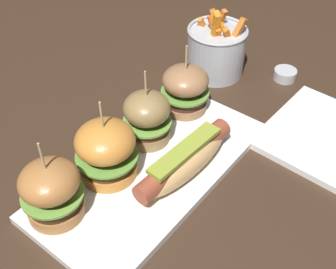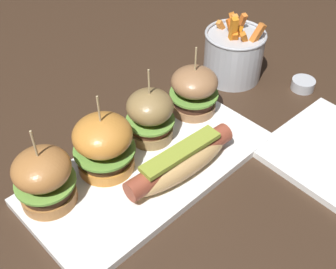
% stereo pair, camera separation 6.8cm
% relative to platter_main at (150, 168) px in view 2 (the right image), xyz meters
% --- Properties ---
extents(ground_plane, '(3.00, 3.00, 0.00)m').
position_rel_platter_main_xyz_m(ground_plane, '(0.00, 0.00, -0.01)').
color(ground_plane, '#382619').
extents(platter_main, '(0.41, 0.20, 0.01)m').
position_rel_platter_main_xyz_m(platter_main, '(0.00, 0.00, 0.00)').
color(platter_main, white).
rests_on(platter_main, ground).
extents(hot_dog, '(0.20, 0.07, 0.05)m').
position_rel_platter_main_xyz_m(hot_dog, '(0.02, -0.05, 0.03)').
color(hot_dog, tan).
rests_on(hot_dog, platter_main).
extents(slider_far_left, '(0.09, 0.09, 0.14)m').
position_rel_platter_main_xyz_m(slider_far_left, '(-0.15, 0.05, 0.05)').
color(slider_far_left, '#AC6F38').
rests_on(slider_far_left, platter_main).
extents(slider_center_left, '(0.10, 0.10, 0.14)m').
position_rel_platter_main_xyz_m(slider_center_left, '(-0.05, 0.05, 0.06)').
color(slider_center_left, orange).
rests_on(slider_center_left, platter_main).
extents(slider_center_right, '(0.08, 0.08, 0.14)m').
position_rel_platter_main_xyz_m(slider_center_right, '(0.05, 0.05, 0.05)').
color(slider_center_right, olive).
rests_on(slider_center_right, platter_main).
extents(slider_far_right, '(0.09, 0.09, 0.13)m').
position_rel_platter_main_xyz_m(slider_far_right, '(0.15, 0.05, 0.05)').
color(slider_far_right, '#9A6C45').
rests_on(slider_far_right, platter_main).
extents(fries_bucket, '(0.12, 0.12, 0.14)m').
position_rel_platter_main_xyz_m(fries_bucket, '(0.30, 0.08, 0.05)').
color(fries_bucket, '#B7BABF').
rests_on(fries_bucket, ground).
extents(sauce_ramekin, '(0.05, 0.05, 0.02)m').
position_rel_platter_main_xyz_m(sauce_ramekin, '(0.37, -0.05, 0.00)').
color(sauce_ramekin, '#B7BABF').
rests_on(sauce_ramekin, ground).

